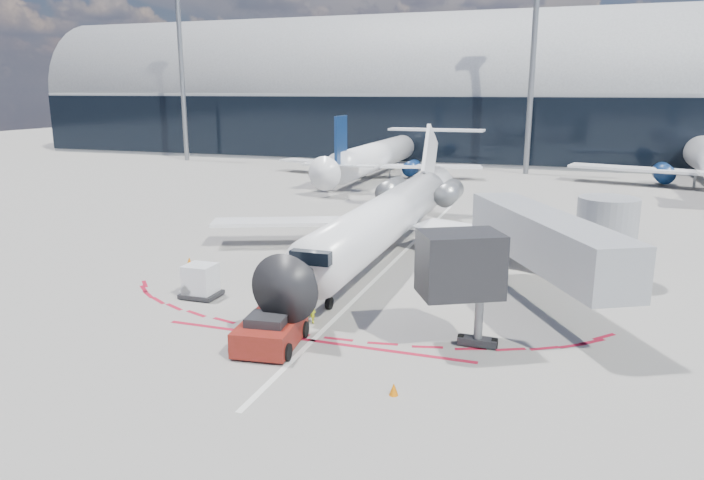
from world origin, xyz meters
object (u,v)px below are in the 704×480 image
(regional_jet, at_px, (391,214))
(uld_container, at_px, (201,281))
(pushback_tug, at_px, (270,332))
(ramp_worker, at_px, (310,307))

(regional_jet, distance_m, uld_container, 13.79)
(pushback_tug, xyz_separation_m, ramp_worker, (0.50, 3.05, 0.13))
(pushback_tug, xyz_separation_m, uld_container, (-6.20, 4.64, 0.20))
(regional_jet, height_order, uld_container, regional_jet)
(uld_container, bearing_deg, pushback_tug, -37.38)
(pushback_tug, height_order, uld_container, uld_container)
(pushback_tug, bearing_deg, uld_container, 136.33)
(regional_jet, bearing_deg, ramp_worker, -90.82)
(regional_jet, xyz_separation_m, ramp_worker, (-0.19, -13.40, -1.83))
(regional_jet, bearing_deg, uld_container, -120.27)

